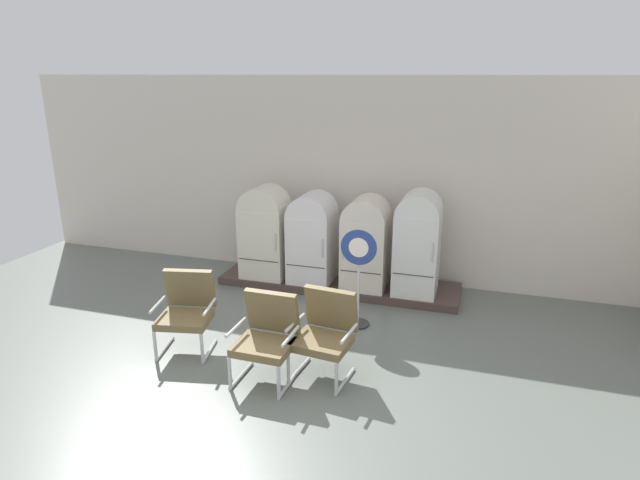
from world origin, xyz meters
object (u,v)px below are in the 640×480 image
refrigerator_1 (312,235)px  armchair_left (187,308)px  sign_stand (358,279)px  refrigerator_0 (265,230)px  refrigerator_2 (366,240)px  armchair_right (325,330)px  armchair_center (267,334)px  refrigerator_3 (418,240)px

refrigerator_1 → armchair_left: refrigerator_1 is taller
refrigerator_1 → sign_stand: size_ratio=1.03×
refrigerator_0 → sign_stand: size_ratio=1.08×
refrigerator_2 → armchair_right: 2.37m
armchair_left → armchair_center: same height
refrigerator_2 → armchair_left: size_ratio=1.43×
armchair_left → armchair_right: 1.78m
armchair_right → sign_stand: size_ratio=0.73×
refrigerator_0 → refrigerator_3: (2.40, 0.05, 0.04)m
refrigerator_0 → refrigerator_1: 0.78m
refrigerator_3 → armchair_center: refrigerator_3 is taller
refrigerator_2 → armchair_right: size_ratio=1.43×
refrigerator_0 → armchair_center: refrigerator_0 is taller
refrigerator_3 → armchair_center: bearing=-115.7°
sign_stand → armchair_left: bearing=-146.9°
refrigerator_1 → armchair_right: (0.93, -2.37, -0.32)m
armchair_center → refrigerator_1: bearing=97.4°
refrigerator_0 → armchair_left: refrigerator_0 is taller
refrigerator_0 → armchair_right: 2.91m
armchair_right → armchair_center: bearing=-155.1°
refrigerator_2 → sign_stand: size_ratio=1.04×
refrigerator_0 → refrigerator_2: size_ratio=1.04×
refrigerator_0 → armchair_left: size_ratio=1.49×
refrigerator_1 → refrigerator_2: size_ratio=0.99×
armchair_left → refrigerator_3: bearing=43.3°
refrigerator_3 → armchair_right: 2.51m
armchair_left → armchair_center: (1.19, -0.33, 0.00)m
refrigerator_2 → sign_stand: bearing=-82.2°
refrigerator_0 → refrigerator_1: bearing=3.1°
refrigerator_2 → armchair_left: refrigerator_2 is taller
sign_stand → armchair_right: bearing=-93.2°
armchair_left → sign_stand: size_ratio=0.73×
sign_stand → refrigerator_0: bearing=149.0°
refrigerator_3 → armchair_left: size_ratio=1.56×
refrigerator_0 → refrigerator_2: 1.63m
refrigerator_1 → armchair_left: 2.49m
refrigerator_0 → sign_stand: 2.09m
refrigerator_2 → armchair_right: refrigerator_2 is taller
armchair_right → refrigerator_3: bearing=73.8°
refrigerator_1 → refrigerator_3: size_ratio=0.91×
armchair_left → refrigerator_1: bearing=69.9°
refrigerator_2 → refrigerator_3: refrigerator_3 is taller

